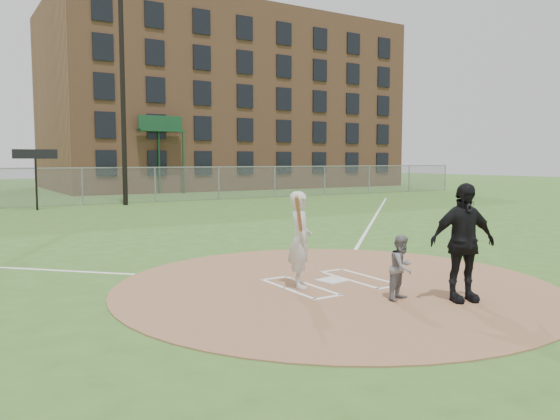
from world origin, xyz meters
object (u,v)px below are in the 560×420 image
home_plate (332,281)px  batter_at_plate (300,239)px  catcher (402,267)px  umpire (463,242)px

home_plate → batter_at_plate: bearing=-175.9°
catcher → batter_at_plate: bearing=100.9°
umpire → batter_at_plate: 2.88m
catcher → batter_at_plate: (-0.97, 1.68, 0.35)m
catcher → umpire: 1.09m
catcher → batter_at_plate: 1.97m
catcher → home_plate: bearing=76.7°
home_plate → catcher: (0.17, -1.73, 0.54)m
home_plate → umpire: size_ratio=0.24×
catcher → batter_at_plate: size_ratio=0.62×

